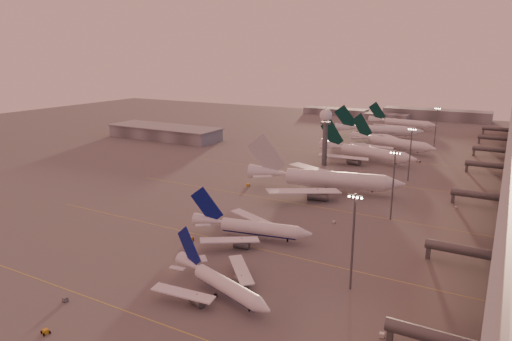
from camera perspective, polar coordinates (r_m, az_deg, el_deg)
The scene contains 25 objects.
ground at distance 146.00m, azimuth -10.78°, elevation -8.92°, with size 700.00×700.00×0.00m, color #5F5D5D.
taxiway_markings at distance 177.39m, azimuth 8.63°, elevation -4.56°, with size 180.00×185.25×0.02m.
hangar at distance 323.07m, azimuth -11.35°, elevation 4.72°, with size 82.00×27.00×8.50m.
radar_tower at distance 239.37m, azimuth 8.68°, elevation 5.54°, with size 6.40×6.40×31.10m.
mast_a at distance 114.51m, azimuth 12.03°, elevation -8.23°, with size 3.60×0.56×25.00m.
mast_b at distance 165.85m, azimuth 16.78°, elevation -1.41°, with size 3.60×0.56×25.00m.
mast_c at distance 219.35m, azimuth 18.72°, elevation 2.22°, with size 3.60×0.56×25.00m.
mast_d at distance 307.35m, azimuth 21.58°, elevation 5.28°, with size 3.60×0.56×25.00m.
distant_horizon at distance 438.46m, azimuth 17.93°, elevation 6.75°, with size 165.00×37.50×9.00m.
narrowbody_near at distance 114.23m, azimuth -4.46°, elevation -14.08°, with size 34.13×26.79×13.82m.
narrowbody_mid at distance 145.60m, azimuth -0.65°, elevation -7.36°, with size 40.05×31.68×15.78m.
widebody_white at distance 196.13m, azimuth 8.55°, elevation -1.45°, with size 66.45×52.69×23.69m.
greentail_a at distance 255.66m, azimuth 13.58°, elevation 1.95°, with size 58.08×46.39×21.41m.
greentail_b at distance 288.44m, azimuth 16.60°, elevation 3.12°, with size 55.28×43.97×20.71m.
greentail_c at distance 331.32m, azimuth 15.08°, elevation 4.67°, with size 60.09×47.96×22.22m.
greentail_d at distance 375.22m, azimuth 17.76°, elevation 5.51°, with size 54.56×43.80×19.87m.
gsv_truck_a at distance 120.71m, azimuth -22.65°, elevation -14.48°, with size 5.58×2.28×2.22m.
gsv_tug_near at distance 110.81m, azimuth -24.81°, elevation -17.84°, with size 2.93×3.90×0.99m.
gsv_catering_a at distance 103.17m, azimuth 15.62°, elevation -18.58°, with size 5.02×2.92×3.87m.
gsv_tug_mid at distance 146.56m, azimuth -8.16°, elevation -8.47°, with size 4.38×4.45×1.12m.
gsv_truck_b at distance 161.10m, azimuth 9.84°, elevation -6.24°, with size 4.91×2.31×1.91m.
gsv_truck_c at distance 202.28m, azimuth -0.87°, elevation -1.64°, with size 5.69×5.97×2.45m.
gsv_catering_b at distance 189.12m, azimuth 23.77°, elevation -3.89°, with size 4.51×2.36×3.59m.
gsv_tug_far at distance 215.34m, azimuth 6.85°, elevation -0.93°, with size 4.03×4.55×1.11m.
gsv_tug_hangar at distance 261.90m, azimuth 19.67°, elevation 1.07°, with size 4.00×2.96×1.03m.
Camera 1 is at (87.80, -101.64, 57.24)m, focal length 32.00 mm.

